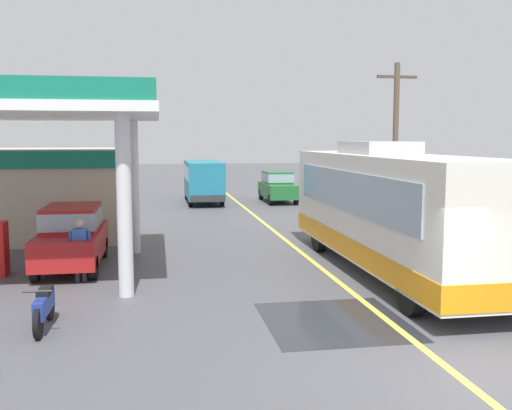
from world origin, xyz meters
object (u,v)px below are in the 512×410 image
(coach_bus_main, at_px, (390,212))
(motorcycle_parked_forecourt, at_px, (44,307))
(minibus_opposing_lane, at_px, (203,178))
(pedestrian_near_pump, at_px, (80,247))
(car_trailing_behind_bus, at_px, (278,185))
(car_at_pump, at_px, (72,234))

(coach_bus_main, xyz_separation_m, motorcycle_parked_forecourt, (-8.68, -3.49, -1.28))
(minibus_opposing_lane, bearing_deg, motorcycle_parked_forecourt, -102.35)
(pedestrian_near_pump, bearing_deg, coach_bus_main, -2.21)
(minibus_opposing_lane, xyz_separation_m, car_trailing_behind_bus, (4.41, -0.45, -0.46))
(car_at_pump, distance_m, motorcycle_parked_forecourt, 5.61)
(minibus_opposing_lane, relative_size, pedestrian_near_pump, 3.69)
(minibus_opposing_lane, xyz_separation_m, pedestrian_near_pump, (-4.70, -18.66, -0.54))
(car_at_pump, relative_size, car_trailing_behind_bus, 1.00)
(car_trailing_behind_bus, bearing_deg, car_at_pump, -120.15)
(coach_bus_main, xyz_separation_m, minibus_opposing_lane, (-3.76, 18.98, -0.25))
(minibus_opposing_lane, relative_size, car_trailing_behind_bus, 1.46)
(motorcycle_parked_forecourt, bearing_deg, coach_bus_main, 21.91)
(car_at_pump, height_order, motorcycle_parked_forecourt, car_at_pump)
(car_at_pump, distance_m, pedestrian_near_pump, 1.82)
(car_at_pump, relative_size, pedestrian_near_pump, 2.53)
(car_at_pump, xyz_separation_m, car_trailing_behind_bus, (9.55, 16.44, 0.00))
(coach_bus_main, distance_m, car_trailing_behind_bus, 18.56)
(pedestrian_near_pump, bearing_deg, car_at_pump, 104.21)
(coach_bus_main, height_order, motorcycle_parked_forecourt, coach_bus_main)
(pedestrian_near_pump, xyz_separation_m, car_trailing_behind_bus, (9.10, 18.20, 0.08))
(coach_bus_main, bearing_deg, minibus_opposing_lane, 101.20)
(coach_bus_main, bearing_deg, motorcycle_parked_forecourt, -158.09)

